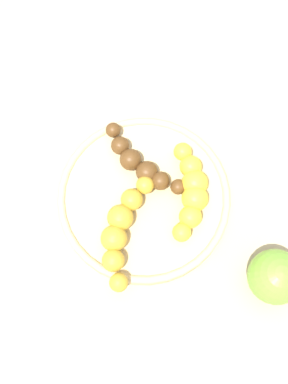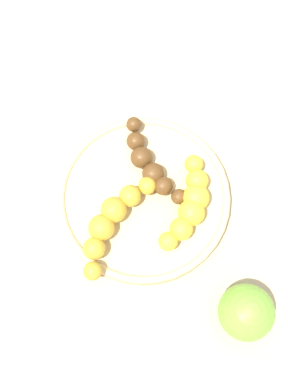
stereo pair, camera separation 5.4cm
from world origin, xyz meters
name	(u,v)px [view 1 (the left image)]	position (x,y,z in m)	size (l,w,h in m)	color
ground_plane	(144,200)	(0.00, 0.00, 0.00)	(2.40, 2.40, 0.00)	tan
fruit_bowl	(144,198)	(0.00, 0.00, 0.01)	(0.23, 0.23, 0.02)	#D1B784
banana_spotted	(122,229)	(0.05, -0.02, 0.04)	(0.15, 0.06, 0.03)	gold
banana_yellow	(191,191)	(-0.01, 0.06, 0.04)	(0.13, 0.05, 0.03)	yellow
banana_overripe	(139,163)	(-0.04, -0.01, 0.03)	(0.09, 0.11, 0.03)	#593819
apple_green	(275,277)	(0.09, 0.17, 0.03)	(0.07, 0.07, 0.07)	#72B238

